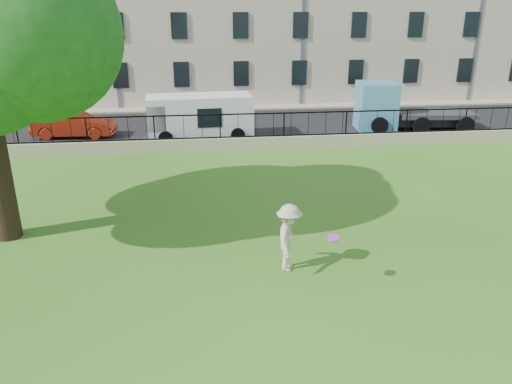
{
  "coord_description": "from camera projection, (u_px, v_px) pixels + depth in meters",
  "views": [
    {
      "loc": [
        -1.01,
        -10.68,
        6.4
      ],
      "look_at": [
        0.67,
        3.5,
        1.04
      ],
      "focal_mm": 35.0,
      "sensor_mm": 36.0,
      "label": 1
    }
  ],
  "objects": [
    {
      "name": "man",
      "position": [
        289.0,
        238.0,
        12.6
      ],
      "size": [
        0.97,
        1.29,
        1.78
      ],
      "primitive_type": "imported",
      "rotation": [
        0.0,
        0.0,
        1.27
      ],
      "color": "beige",
      "rests_on": "ground"
    },
    {
      "name": "white_van",
      "position": [
        200.0,
        117.0,
        25.19
      ],
      "size": [
        5.35,
        2.41,
        2.19
      ],
      "primitive_type": "cube",
      "rotation": [
        0.0,
        0.0,
        0.07
      ],
      "color": "white",
      "rests_on": "street"
    },
    {
      "name": "ground",
      "position": [
        246.0,
        282.0,
        12.29
      ],
      "size": [
        120.0,
        120.0,
        0.0
      ],
      "primitive_type": "plane",
      "color": "#346117",
      "rests_on": "ground"
    },
    {
      "name": "sidewalk",
      "position": [
        213.0,
        109.0,
        32.63
      ],
      "size": [
        60.0,
        1.4,
        0.12
      ],
      "primitive_type": "cube",
      "color": "tan",
      "rests_on": "ground"
    },
    {
      "name": "blue_truck",
      "position": [
        413.0,
        106.0,
        27.03
      ],
      "size": [
        6.25,
        2.75,
        2.54
      ],
      "primitive_type": "cube",
      "rotation": [
        0.0,
        0.0,
        -0.1
      ],
      "color": "#5198BF",
      "rests_on": "street"
    },
    {
      "name": "frisbee",
      "position": [
        333.0,
        238.0,
        11.6
      ],
      "size": [
        0.31,
        0.3,
        0.12
      ],
      "primitive_type": "cylinder",
      "rotation": [
        0.21,
        -0.14,
        0.13
      ],
      "color": "#B428E7"
    },
    {
      "name": "red_sedan",
      "position": [
        74.0,
        124.0,
        25.56
      ],
      "size": [
        4.19,
        1.66,
        1.36
      ],
      "primitive_type": "imported",
      "rotation": [
        0.0,
        0.0,
        1.52
      ],
      "color": "#B92F16",
      "rests_on": "street"
    },
    {
      "name": "retaining_wall",
      "position": [
        220.0,
        144.0,
        23.34
      ],
      "size": [
        50.0,
        0.4,
        0.6
      ],
      "primitive_type": "cube",
      "color": "tan",
      "rests_on": "ground"
    },
    {
      "name": "street",
      "position": [
        216.0,
        127.0,
        27.81
      ],
      "size": [
        60.0,
        9.0,
        0.01
      ],
      "primitive_type": "cube",
      "color": "black",
      "rests_on": "ground"
    },
    {
      "name": "iron_railing",
      "position": [
        220.0,
        126.0,
        23.04
      ],
      "size": [
        50.0,
        0.05,
        1.13
      ],
      "color": "black",
      "rests_on": "retaining_wall"
    }
  ]
}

